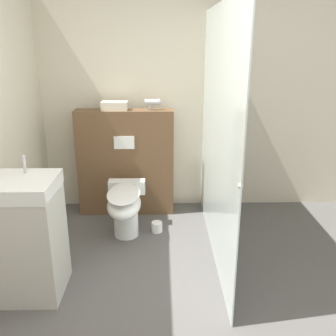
# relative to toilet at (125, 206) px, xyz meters

# --- Properties ---
(wall_back) EXTENTS (8.00, 0.06, 2.50)m
(wall_back) POSITION_rel_toilet_xyz_m (0.45, 0.85, 0.91)
(wall_back) COLOR beige
(wall_back) RESTS_ON ground_plane
(partition_panel) EXTENTS (1.07, 0.22, 1.19)m
(partition_panel) POSITION_rel_toilet_xyz_m (-0.04, 0.61, 0.26)
(partition_panel) COLOR brown
(partition_panel) RESTS_ON ground_plane
(shower_glass) EXTENTS (0.04, 2.11, 2.19)m
(shower_glass) POSITION_rel_toilet_xyz_m (0.85, -0.24, 0.76)
(shower_glass) COLOR silver
(shower_glass) RESTS_ON ground_plane
(toilet) EXTENTS (0.38, 0.68, 0.52)m
(toilet) POSITION_rel_toilet_xyz_m (0.00, 0.00, 0.00)
(toilet) COLOR white
(toilet) RESTS_ON ground_plane
(sink_vanity) EXTENTS (0.50, 0.49, 1.09)m
(sink_vanity) POSITION_rel_toilet_xyz_m (-0.66, -0.85, 0.14)
(sink_vanity) COLOR beige
(sink_vanity) RESTS_ON ground_plane
(hair_drier) EXTENTS (0.19, 0.06, 0.12)m
(hair_drier) POSITION_rel_toilet_xyz_m (0.28, 0.60, 0.93)
(hair_drier) COLOR #B7B7BC
(hair_drier) RESTS_ON partition_panel
(folded_towel) EXTENTS (0.28, 0.16, 0.09)m
(folded_towel) POSITION_rel_toilet_xyz_m (-0.13, 0.61, 0.89)
(folded_towel) COLOR beige
(folded_towel) RESTS_ON partition_panel
(spare_toilet_roll) EXTENTS (0.11, 0.11, 0.11)m
(spare_toilet_roll) POSITION_rel_toilet_xyz_m (0.31, 0.11, -0.29)
(spare_toilet_roll) COLOR white
(spare_toilet_roll) RESTS_ON ground_plane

